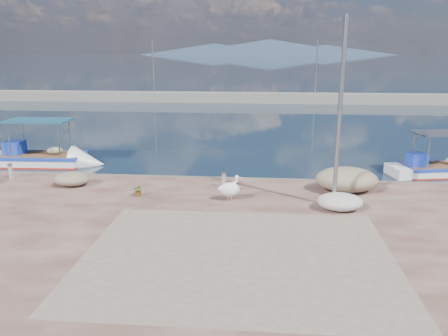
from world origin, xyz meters
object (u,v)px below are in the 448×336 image
boat_right (439,171)px  pelican (230,189)px  boat_left (42,161)px  lamp_post (339,121)px  bollard_near (224,179)px

boat_right → pelican: (-10.46, -6.43, 0.79)m
boat_left → lamp_post: size_ratio=0.90×
boat_right → lamp_post: (-6.46, -6.70, 3.59)m
pelican → boat_left: bearing=137.2°
boat_right → pelican: bearing=-160.0°
boat_right → boat_left: bearing=168.0°
pelican → bollard_near: pelican is taller
pelican → boat_right: bearing=19.3°
boat_right → pelican: boat_right is taller
boat_right → bollard_near: boat_right is taller
boat_left → bollard_near: 11.88m
boat_left → bollard_near: bearing=-26.6°
boat_left → bollard_near: boat_left is taller
pelican → bollard_near: size_ratio=1.59×
bollard_near → lamp_post: bearing=-24.1°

